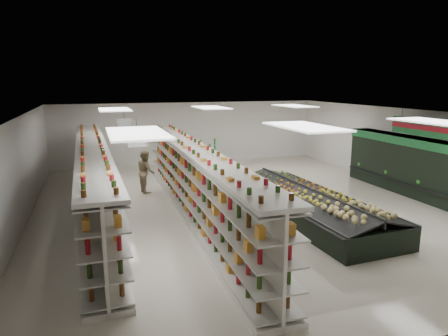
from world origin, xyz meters
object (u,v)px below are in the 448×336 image
object	(u,v)px
produce_island	(309,204)
shopper_background	(146,171)
gondola_left	(94,183)
shopper_main	(241,202)
gondola_center	(195,185)
soda_endcap	(205,156)

from	to	relation	value
produce_island	shopper_background	xyz separation A→B (m)	(-4.50, 4.72, 0.38)
gondola_left	shopper_background	size ratio (longest dim) A/B	7.77
shopper_background	produce_island	bearing A→B (deg)	-145.37
shopper_background	shopper_main	bearing A→B (deg)	-167.62
gondola_left	shopper_main	distance (m)	4.97
produce_island	shopper_background	bearing A→B (deg)	133.61
gondola_center	produce_island	distance (m)	3.67
produce_island	gondola_left	bearing A→B (deg)	158.20
gondola_left	shopper_background	world-z (taller)	gondola_left
gondola_center	shopper_main	size ratio (longest dim) A/B	7.26
gondola_left	shopper_background	distance (m)	2.90
gondola_center	soda_endcap	xyz separation A→B (m)	(2.26, 6.83, -0.35)
soda_endcap	shopper_background	xyz separation A→B (m)	(-3.36, -3.35, 0.15)
gondola_left	soda_endcap	size ratio (longest dim) A/B	9.18
produce_island	soda_endcap	bearing A→B (deg)	98.07
soda_endcap	gondola_left	bearing A→B (deg)	-133.84
soda_endcap	shopper_background	distance (m)	4.74
produce_island	soda_endcap	size ratio (longest dim) A/B	4.79
gondola_center	shopper_main	bearing A→B (deg)	-60.35
shopper_background	gondola_left	bearing A→B (deg)	129.20
gondola_left	soda_endcap	distance (m)	7.64
gondola_left	shopper_background	xyz separation A→B (m)	(1.93, 2.15, -0.19)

